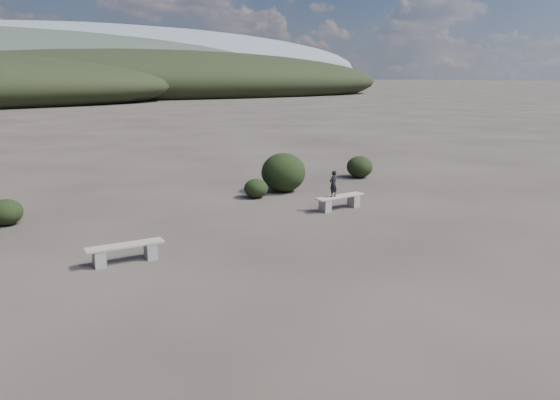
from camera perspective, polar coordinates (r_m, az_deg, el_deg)
ground at (r=12.19m, az=7.64°, el=-8.32°), size 1200.00×1200.00×0.00m
bench_left at (r=13.61m, az=-15.86°, el=-5.19°), size 1.85×0.46×0.46m
bench_right at (r=18.40m, az=6.25°, el=-0.11°), size 1.91×0.50×0.47m
seated_person at (r=18.07m, az=5.58°, el=1.70°), size 0.36×0.28×0.88m
shrub_a at (r=18.30m, az=-26.70°, el=-1.15°), size 0.96×0.96×0.79m
shrub_c at (r=20.06m, az=-2.53°, el=1.22°), size 0.88×0.88×0.70m
shrub_d at (r=21.10m, az=0.36°, el=2.91°), size 1.71×1.71×1.50m
shrub_e at (r=24.35m, az=8.33°, el=3.45°), size 1.15×1.15×0.96m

